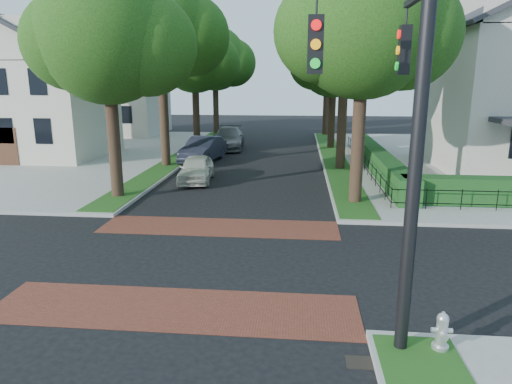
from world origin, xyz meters
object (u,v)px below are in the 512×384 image
traffic_signal (405,121)px  parked_car_rear (228,138)px  parked_car_front (196,169)px  parked_car_middle (203,149)px  fire_hydrant (442,332)px

traffic_signal → parked_car_rear: traffic_signal is taller
traffic_signal → parked_car_front: bearing=115.9°
traffic_signal → parked_car_middle: 23.57m
traffic_signal → fire_hydrant: (1.00, -0.19, -4.16)m
fire_hydrant → parked_car_front: bearing=117.9°
traffic_signal → parked_car_middle: traffic_signal is taller
parked_car_front → traffic_signal: bearing=-69.3°
parked_car_front → parked_car_middle: (-0.92, 6.19, 0.13)m
traffic_signal → parked_car_front: (-7.53, 15.47, -3.99)m
parked_car_rear → fire_hydrant: parked_car_rear is taller
parked_car_front → parked_car_middle: 6.26m
parked_car_middle → parked_car_front: bearing=-73.4°
traffic_signal → parked_car_front: traffic_signal is taller
parked_car_middle → fire_hydrant: size_ratio=6.27×
parked_car_front → fire_hydrant: (8.52, -15.66, -0.18)m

